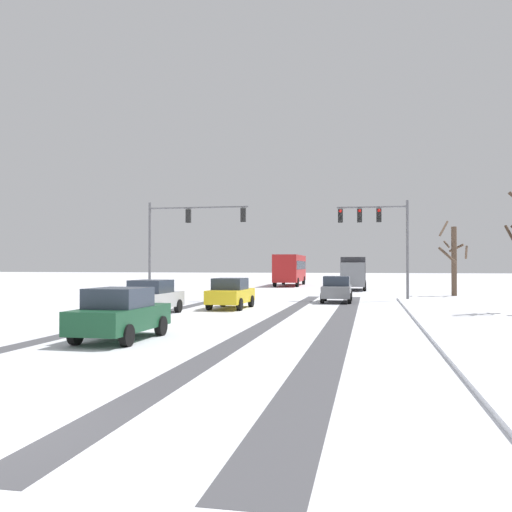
{
  "coord_description": "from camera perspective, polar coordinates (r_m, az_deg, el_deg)",
  "views": [
    {
      "loc": [
        5.96,
        -6.81,
        2.34
      ],
      "look_at": [
        0.0,
        22.69,
        2.8
      ],
      "focal_mm": 39.2,
      "sensor_mm": 36.0,
      "label": 1
    }
  ],
  "objects": [
    {
      "name": "bare_tree_sidewalk_far",
      "position": [
        44.27,
        19.52,
        -0.19
      ],
      "size": [
        2.2,
        2.28,
        5.7
      ],
      "color": "brown",
      "rests_on": "ground"
    },
    {
      "name": "wheel_track_center",
      "position": [
        25.14,
        -11.76,
        -6.19
      ],
      "size": [
        0.75,
        35.66,
        0.01
      ],
      "primitive_type": "cube",
      "color": "#4C4C51",
      "rests_on": "ground"
    },
    {
      "name": "sidewalk_kerb_right",
      "position": [
        21.86,
        21.71,
        -6.8
      ],
      "size": [
        4.0,
        35.66,
        0.12
      ],
      "primitive_type": "cube",
      "color": "white",
      "rests_on": "ground"
    },
    {
      "name": "wheel_track_left_lane",
      "position": [
        23.16,
        8.66,
        -6.65
      ],
      "size": [
        1.07,
        35.66,
        0.01
      ],
      "primitive_type": "cube",
      "color": "#4C4C51",
      "rests_on": "ground"
    },
    {
      "name": "car_grey_lead",
      "position": [
        35.0,
        8.24,
        -3.36
      ],
      "size": [
        1.87,
        4.12,
        1.62
      ],
      "color": "slate",
      "rests_on": "ground"
    },
    {
      "name": "car_dark_green_fourth",
      "position": [
        17.85,
        -13.68,
        -5.74
      ],
      "size": [
        1.89,
        4.13,
        1.62
      ],
      "color": "#194C2D",
      "rests_on": "ground"
    },
    {
      "name": "bus_oncoming",
      "position": [
        62.35,
        3.51,
        -1.2
      ],
      "size": [
        2.86,
        11.05,
        3.38
      ],
      "color": "#B21E1E",
      "rests_on": "ground"
    },
    {
      "name": "car_yellow_cab_second",
      "position": [
        29.74,
        -2.6,
        -3.81
      ],
      "size": [
        1.91,
        4.14,
        1.62
      ],
      "color": "yellow",
      "rests_on": "ground"
    },
    {
      "name": "traffic_signal_near_left",
      "position": [
        37.32,
        -7.38,
        2.72
      ],
      "size": [
        6.84,
        0.41,
        6.5
      ],
      "color": "slate",
      "rests_on": "ground"
    },
    {
      "name": "traffic_signal_near_right",
      "position": [
        37.23,
        12.45,
        2.84
      ],
      "size": [
        4.6,
        0.51,
        6.5
      ],
      "color": "slate",
      "rests_on": "ground"
    },
    {
      "name": "car_silver_third",
      "position": [
        26.56,
        -10.57,
        -4.15
      ],
      "size": [
        1.9,
        4.13,
        1.62
      ],
      "color": "#B7BABF",
      "rests_on": "ground"
    },
    {
      "name": "box_truck_delivery",
      "position": [
        52.3,
        9.9,
        -1.64
      ],
      "size": [
        2.37,
        7.42,
        3.02
      ],
      "color": "slate",
      "rests_on": "ground"
    },
    {
      "name": "wheel_track_right_lane",
      "position": [
        23.47,
        1.75,
        -6.59
      ],
      "size": [
        0.81,
        35.66,
        0.01
      ],
      "primitive_type": "cube",
      "color": "#4C4C51",
      "rests_on": "ground"
    }
  ]
}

